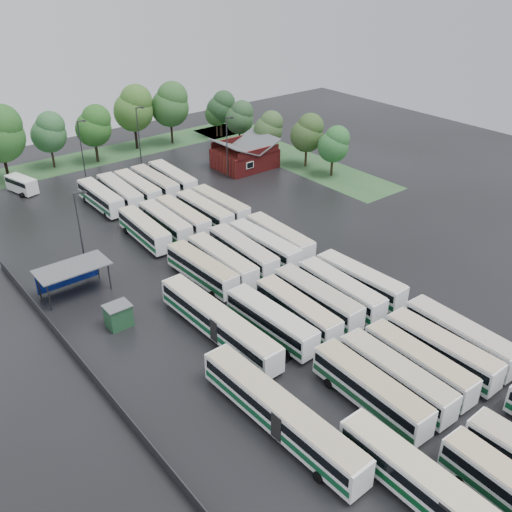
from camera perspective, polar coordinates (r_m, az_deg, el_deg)
ground at (r=61.98m, az=5.52°, el=-6.81°), size 160.00×160.00×0.00m
brick_building at (r=104.20m, az=-1.12°, el=9.83°), size 10.07×8.60×5.39m
wash_shed at (r=68.85m, az=-17.99°, el=-1.32°), size 8.20×4.20×3.58m
utility_hut at (r=62.45m, az=-13.59°, el=-5.81°), size 2.70×2.20×2.62m
grass_strip_north at (r=113.00m, az=-17.17°, el=9.09°), size 80.00×10.00×0.01m
grass_strip_east at (r=110.86m, az=3.04°, el=9.98°), size 10.00×50.00×0.01m
west_fence at (r=57.71m, az=-16.82°, el=-10.49°), size 0.10×50.00×1.20m
bus_r1c0 at (r=52.03m, az=11.36°, el=-12.94°), size 2.87×12.11×3.35m
bus_r1c1 at (r=53.88m, az=13.80°, el=-11.58°), size 2.84×11.97×3.31m
bus_r1c2 at (r=55.93m, az=15.95°, el=-10.26°), size 2.78×11.57×3.20m
bus_r1c3 at (r=58.10m, az=18.07°, el=-8.91°), size 2.59×11.80×3.28m
bus_r1c4 at (r=60.42m, az=19.76°, el=-7.57°), size 2.93×12.07×3.34m
bus_r2c0 at (r=59.12m, az=1.53°, el=-6.51°), size 2.87×11.81×3.27m
bus_r2c1 at (r=60.89m, az=4.17°, el=-5.44°), size 2.80×11.56×3.20m
bus_r2c2 at (r=62.98m, az=6.13°, el=-4.20°), size 2.53×11.82×3.29m
bus_r2c3 at (r=64.68m, az=8.45°, el=-3.40°), size 2.85×11.84×3.28m
bus_r2c4 at (r=66.91m, az=10.36°, el=-2.40°), size 2.96×11.74×3.24m
bus_r3c0 at (r=68.36m, az=-5.42°, el=-1.30°), size 2.85×11.62×3.21m
bus_r3c1 at (r=69.69m, az=-3.44°, el=-0.54°), size 2.68×11.89×3.30m
bus_r3c2 at (r=71.64m, az=-1.33°, el=0.41°), size 3.07×12.10×3.34m
bus_r3c3 at (r=73.30m, az=0.79°, el=1.10°), size 2.71×11.84×3.29m
bus_r3c4 at (r=75.25m, az=2.35°, el=1.84°), size 2.86×11.77×3.26m
bus_r4c0 at (r=78.92m, az=-11.11°, el=2.62°), size 2.98×11.58×3.19m
bus_r4c1 at (r=80.51m, az=-9.09°, el=3.35°), size 2.78×11.43×3.16m
bus_r4c2 at (r=81.71m, az=-7.34°, el=3.89°), size 2.68×11.50×3.19m
bus_r4c3 at (r=83.05m, az=-5.19°, el=4.47°), size 2.49×11.61×3.23m
bus_r4c4 at (r=84.81m, az=-3.60°, el=5.07°), size 2.64×11.59×3.22m
bus_r5c0 at (r=90.63m, az=-15.28°, el=5.68°), size 2.50×11.52×3.20m
bus_r5c1 at (r=91.38m, az=-13.45°, el=6.16°), size 3.11×12.07×3.33m
bus_r5c2 at (r=92.75m, az=-11.77°, el=6.67°), size 2.68×11.68×3.24m
bus_r5c3 at (r=94.24m, az=-10.09°, el=7.20°), size 2.57×11.71×3.25m
bus_r5c4 at (r=95.51m, az=-8.34°, el=7.68°), size 3.03×12.10×3.34m
artic_bus_west_a at (r=45.31m, az=18.26°, el=-22.26°), size 2.56×17.79×3.30m
artic_bus_west_b at (r=58.96m, az=-3.77°, el=-6.65°), size 2.88×17.72×3.28m
artic_bus_west_c at (r=48.96m, az=2.46°, el=-15.50°), size 2.98×17.98×3.33m
minibus at (r=100.82m, az=-22.39°, el=6.67°), size 3.62×6.29×2.59m
tree_north_1 at (r=103.60m, az=-24.21°, el=11.13°), size 8.10×8.10×13.41m
tree_north_2 at (r=109.01m, az=-19.97°, el=11.59°), size 6.17×6.17×10.22m
tree_north_3 at (r=109.43m, az=-15.86°, el=12.45°), size 6.45×6.45×10.68m
tree_north_4 at (r=115.05m, az=-12.08°, el=14.29°), size 7.56×7.56×12.51m
tree_north_5 at (r=117.07m, az=-8.52°, el=14.80°), size 7.46×7.46×12.36m
tree_north_6 at (r=121.41m, az=-3.89°, el=14.17°), size 4.79×4.79×7.93m
tree_east_0 at (r=100.06m, az=7.86°, el=11.05°), size 5.33×5.33×8.84m
tree_east_1 at (r=103.85m, az=5.22°, el=12.19°), size 5.86×5.86×9.71m
tree_east_2 at (r=108.22m, az=1.34°, el=12.71°), size 5.37×5.37×8.89m
tree_east_3 at (r=114.51m, az=-1.59°, el=13.72°), size 5.54×5.54×9.17m
tree_east_4 at (r=121.25m, az=-3.47°, el=14.64°), size 5.75×5.72×9.47m
lamp_post_ne at (r=98.05m, az=-2.86°, el=11.18°), size 1.62×0.32×10.55m
lamp_post_nw at (r=71.15m, az=-17.14°, el=2.74°), size 1.63×0.32×10.62m
lamp_post_back_w at (r=101.41m, az=-17.01°, el=10.45°), size 1.58×0.31×10.23m
lamp_post_back_e at (r=104.72m, az=-11.60°, el=11.93°), size 1.68×0.33×10.93m
puddle_0 at (r=52.46m, az=22.46°, el=-17.38°), size 4.45×4.45×0.01m
puddle_2 at (r=58.75m, az=0.54°, el=-8.94°), size 7.43×7.43×0.01m
puddle_3 at (r=64.17m, az=8.16°, el=-5.59°), size 4.24×4.24×0.01m
puddle_4 at (r=62.67m, az=23.45°, el=-9.02°), size 3.32×3.32×0.01m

